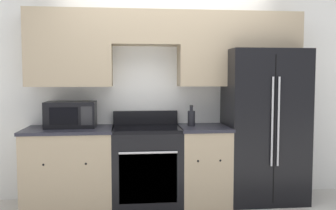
% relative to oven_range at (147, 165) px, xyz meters
% --- Properties ---
extents(wall_back, '(8.00, 0.39, 2.60)m').
position_rel_oven_range_xyz_m(wall_back, '(0.26, 0.27, 1.05)').
color(wall_back, white).
rests_on(wall_back, ground_plane).
extents(lower_cabinets_left, '(0.98, 0.64, 0.89)m').
position_rel_oven_range_xyz_m(lower_cabinets_left, '(-0.86, -0.00, -0.00)').
color(lower_cabinets_left, tan).
rests_on(lower_cabinets_left, ground_plane).
extents(lower_cabinets_right, '(0.57, 0.64, 0.89)m').
position_rel_oven_range_xyz_m(lower_cabinets_right, '(0.66, -0.00, -0.00)').
color(lower_cabinets_right, tan).
rests_on(lower_cabinets_right, ground_plane).
extents(oven_range, '(0.77, 0.65, 1.05)m').
position_rel_oven_range_xyz_m(oven_range, '(0.00, 0.00, 0.00)').
color(oven_range, black).
rests_on(oven_range, ground_plane).
extents(refrigerator, '(0.90, 0.73, 1.77)m').
position_rel_oven_range_xyz_m(refrigerator, '(1.38, 0.04, 0.44)').
color(refrigerator, black).
rests_on(refrigerator, ground_plane).
extents(microwave, '(0.55, 0.36, 0.29)m').
position_rel_oven_range_xyz_m(microwave, '(-0.85, 0.08, 0.59)').
color(microwave, black).
rests_on(microwave, lower_cabinets_left).
extents(bottle, '(0.08, 0.08, 0.24)m').
position_rel_oven_range_xyz_m(bottle, '(0.52, 0.06, 0.54)').
color(bottle, black).
rests_on(bottle, lower_cabinets_right).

